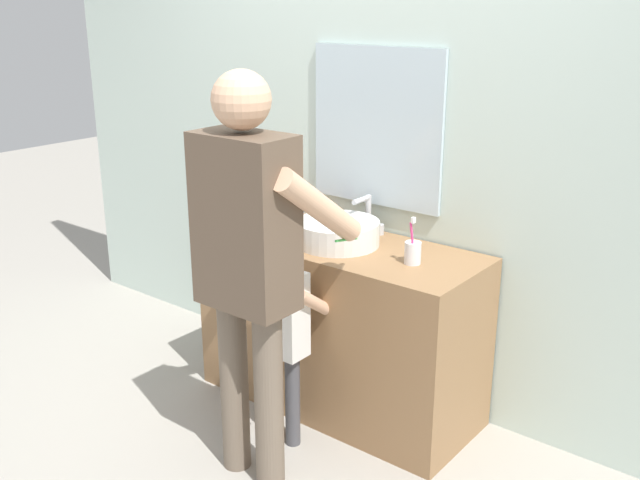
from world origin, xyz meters
name	(u,v)px	position (x,y,z in m)	size (l,w,h in m)	color
ground_plane	(300,428)	(0.00, 0.00, 0.00)	(14.00, 14.00, 0.00)	#9E998E
back_wall	(383,118)	(0.00, 0.62, 1.35)	(4.40, 0.10, 2.70)	silver
vanity_cabinet	(340,325)	(0.00, 0.30, 0.41)	(1.33, 0.54, 0.82)	olive
sink_basin	(338,232)	(0.00, 0.28, 0.88)	(0.38, 0.38, 0.11)	silver
faucet	(367,216)	(0.00, 0.51, 0.90)	(0.18, 0.14, 0.18)	#B7BABF
toothbrush_cup	(413,252)	(0.40, 0.27, 0.87)	(0.07, 0.07, 0.21)	silver
soap_bottle	(297,215)	(-0.30, 0.35, 0.89)	(0.06, 0.06, 0.16)	#B27FC6
child_toddler	(283,324)	(0.00, -0.10, 0.56)	(0.29, 0.29, 0.94)	#47474C
adult_parent	(249,247)	(0.06, -0.36, 0.99)	(0.51, 0.54, 1.65)	#6B5B4C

